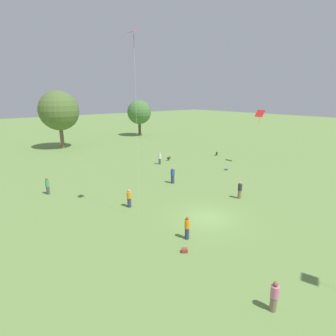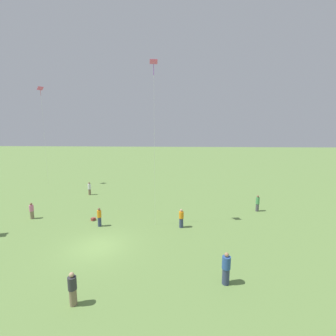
{
  "view_description": "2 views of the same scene",
  "coord_description": "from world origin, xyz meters",
  "px_view_note": "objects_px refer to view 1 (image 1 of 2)",
  "views": [
    {
      "loc": [
        -15.41,
        -13.24,
        9.97
      ],
      "look_at": [
        -1.41,
        3.54,
        3.85
      ],
      "focal_mm": 28.0,
      "sensor_mm": 36.0,
      "label": 1
    },
    {
      "loc": [
        15.22,
        6.21,
        8.4
      ],
      "look_at": [
        -4.45,
        4.91,
        5.3
      ],
      "focal_mm": 24.0,
      "sensor_mm": 36.0,
      "label": 2
    }
  ],
  "objects_px": {
    "person_4": "(173,176)",
    "dog_1": "(169,158)",
    "person_3": "(187,228)",
    "kite_1": "(134,49)",
    "person_0": "(47,186)",
    "dog_0": "(217,153)",
    "picnic_bag_1": "(226,169)",
    "person_6": "(160,158)",
    "picnic_bag_0": "(185,250)",
    "person_5": "(274,296)",
    "person_2": "(240,190)",
    "kite_3": "(260,115)",
    "person_7": "(129,198)"
  },
  "relations": [
    {
      "from": "person_4",
      "to": "dog_1",
      "type": "distance_m",
      "value": 11.09
    },
    {
      "from": "person_3",
      "to": "person_4",
      "type": "bearing_deg",
      "value": 118.76
    },
    {
      "from": "person_3",
      "to": "kite_1",
      "type": "bearing_deg",
      "value": 163.16
    },
    {
      "from": "person_0",
      "to": "dog_0",
      "type": "xyz_separation_m",
      "value": [
        27.57,
        0.62,
        -0.5
      ]
    },
    {
      "from": "picnic_bag_1",
      "to": "kite_1",
      "type": "bearing_deg",
      "value": -165.56
    },
    {
      "from": "person_0",
      "to": "person_6",
      "type": "height_order",
      "value": "person_6"
    },
    {
      "from": "picnic_bag_0",
      "to": "picnic_bag_1",
      "type": "bearing_deg",
      "value": 30.69
    },
    {
      "from": "person_5",
      "to": "picnic_bag_1",
      "type": "relative_size",
      "value": 3.32
    },
    {
      "from": "person_0",
      "to": "picnic_bag_0",
      "type": "distance_m",
      "value": 17.11
    },
    {
      "from": "person_2",
      "to": "picnic_bag_0",
      "type": "relative_size",
      "value": 3.57
    },
    {
      "from": "person_3",
      "to": "person_4",
      "type": "distance_m",
      "value": 12.29
    },
    {
      "from": "person_3",
      "to": "person_5",
      "type": "height_order",
      "value": "person_3"
    },
    {
      "from": "person_4",
      "to": "dog_0",
      "type": "distance_m",
      "value": 16.58
    },
    {
      "from": "person_5",
      "to": "person_6",
      "type": "distance_m",
      "value": 28.16
    },
    {
      "from": "kite_1",
      "to": "kite_3",
      "type": "distance_m",
      "value": 24.06
    },
    {
      "from": "picnic_bag_1",
      "to": "person_6",
      "type": "bearing_deg",
      "value": 120.8
    },
    {
      "from": "person_5",
      "to": "person_7",
      "type": "relative_size",
      "value": 0.94
    },
    {
      "from": "person_2",
      "to": "person_3",
      "type": "height_order",
      "value": "person_2"
    },
    {
      "from": "person_6",
      "to": "picnic_bag_1",
      "type": "xyz_separation_m",
      "value": [
        4.99,
        -8.37,
        -0.78
      ]
    },
    {
      "from": "person_6",
      "to": "kite_3",
      "type": "distance_m",
      "value": 15.59
    },
    {
      "from": "person_2",
      "to": "dog_1",
      "type": "height_order",
      "value": "person_2"
    },
    {
      "from": "picnic_bag_0",
      "to": "picnic_bag_1",
      "type": "relative_size",
      "value": 1.0
    },
    {
      "from": "person_3",
      "to": "picnic_bag_0",
      "type": "xyz_separation_m",
      "value": [
        -1.27,
        -1.11,
        -0.73
      ]
    },
    {
      "from": "person_5",
      "to": "picnic_bag_0",
      "type": "bearing_deg",
      "value": 133.93
    },
    {
      "from": "person_0",
      "to": "dog_0",
      "type": "distance_m",
      "value": 27.58
    },
    {
      "from": "person_3",
      "to": "person_5",
      "type": "bearing_deg",
      "value": -35.56
    },
    {
      "from": "kite_3",
      "to": "picnic_bag_1",
      "type": "bearing_deg",
      "value": -54.44
    },
    {
      "from": "person_3",
      "to": "dog_1",
      "type": "relative_size",
      "value": 2.0
    },
    {
      "from": "person_7",
      "to": "kite_1",
      "type": "relative_size",
      "value": 0.12
    },
    {
      "from": "person_2",
      "to": "kite_3",
      "type": "height_order",
      "value": "kite_3"
    },
    {
      "from": "person_5",
      "to": "picnic_bag_0",
      "type": "distance_m",
      "value": 6.24
    },
    {
      "from": "person_3",
      "to": "kite_1",
      "type": "xyz_separation_m",
      "value": [
        -0.73,
        4.98,
        12.21
      ]
    },
    {
      "from": "person_5",
      "to": "picnic_bag_1",
      "type": "bearing_deg",
      "value": 87.75
    },
    {
      "from": "person_0",
      "to": "person_7",
      "type": "height_order",
      "value": "person_0"
    },
    {
      "from": "person_2",
      "to": "person_3",
      "type": "xyz_separation_m",
      "value": [
        -9.31,
        -2.16,
        0.0
      ]
    },
    {
      "from": "person_0",
      "to": "person_6",
      "type": "relative_size",
      "value": 0.99
    },
    {
      "from": "person_7",
      "to": "person_3",
      "type": "bearing_deg",
      "value": -44.84
    },
    {
      "from": "kite_3",
      "to": "person_6",
      "type": "bearing_deg",
      "value": -86.92
    },
    {
      "from": "person_0",
      "to": "person_7",
      "type": "relative_size",
      "value": 1.03
    },
    {
      "from": "person_3",
      "to": "picnic_bag_1",
      "type": "relative_size",
      "value": 3.55
    },
    {
      "from": "person_6",
      "to": "dog_0",
      "type": "bearing_deg",
      "value": -43.17
    },
    {
      "from": "kite_1",
      "to": "kite_3",
      "type": "xyz_separation_m",
      "value": [
        23.06,
        3.64,
        -5.8
      ]
    },
    {
      "from": "person_2",
      "to": "kite_1",
      "type": "xyz_separation_m",
      "value": [
        -10.04,
        2.81,
        12.21
      ]
    },
    {
      "from": "person_0",
      "to": "person_5",
      "type": "height_order",
      "value": "person_0"
    },
    {
      "from": "picnic_bag_0",
      "to": "kite_3",
      "type": "bearing_deg",
      "value": 22.4
    },
    {
      "from": "kite_3",
      "to": "dog_0",
      "type": "height_order",
      "value": "kite_3"
    },
    {
      "from": "kite_1",
      "to": "dog_0",
      "type": "relative_size",
      "value": 18.43
    },
    {
      "from": "person_5",
      "to": "person_6",
      "type": "height_order",
      "value": "person_6"
    },
    {
      "from": "kite_1",
      "to": "person_6",
      "type": "bearing_deg",
      "value": 172.99
    },
    {
      "from": "person_2",
      "to": "person_5",
      "type": "height_order",
      "value": "person_2"
    }
  ]
}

